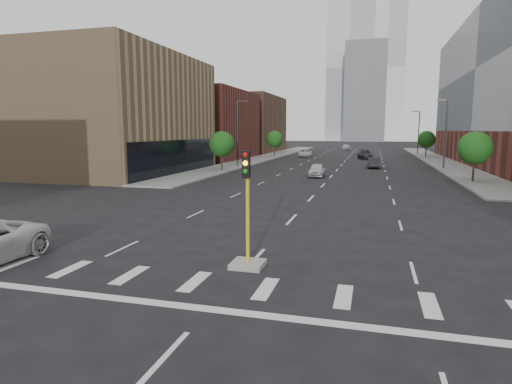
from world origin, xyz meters
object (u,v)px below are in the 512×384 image
at_px(car_near_left, 317,170).
at_px(car_far_left, 305,153).
at_px(median_traffic_signal, 248,242).
at_px(car_deep_right, 365,154).
at_px(car_mid_right, 374,163).
at_px(car_distant, 346,147).

bearing_deg(car_near_left, car_far_left, 98.72).
bearing_deg(median_traffic_signal, car_deep_right, 87.28).
height_order(car_near_left, car_mid_right, car_near_left).
height_order(car_near_left, car_far_left, car_near_left).
xyz_separation_m(car_mid_right, car_distant, (-6.95, 53.21, 0.04)).
distance_m(car_mid_right, car_deep_right, 18.80).
height_order(car_near_left, car_deep_right, car_deep_right).
relative_size(car_near_left, car_far_left, 0.82).
xyz_separation_m(car_near_left, car_mid_right, (6.08, 12.93, -0.01)).
distance_m(car_near_left, car_mid_right, 14.29).
distance_m(car_mid_right, car_distant, 53.66).
relative_size(car_mid_right, car_far_left, 0.84).
xyz_separation_m(car_deep_right, car_distant, (-5.42, 34.47, -0.05)).
height_order(median_traffic_signal, car_mid_right, median_traffic_signal).
xyz_separation_m(car_mid_right, car_deep_right, (-1.53, 18.74, 0.09)).
relative_size(median_traffic_signal, car_far_left, 0.84).
xyz_separation_m(car_mid_right, car_far_left, (-12.78, 21.97, -0.00)).
bearing_deg(car_mid_right, car_far_left, 120.50).
height_order(car_deep_right, car_distant, car_deep_right).
height_order(median_traffic_signal, car_near_left, median_traffic_signal).
bearing_deg(median_traffic_signal, car_far_left, 96.94).
distance_m(car_mid_right, car_far_left, 25.42).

